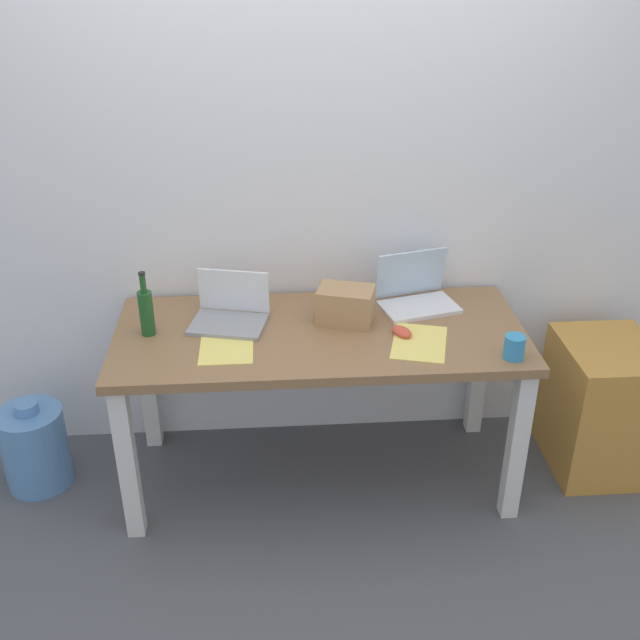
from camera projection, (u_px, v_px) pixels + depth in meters
name	position (u px, v px, depth m)	size (l,w,h in m)	color
ground_plane	(320.00, 475.00, 3.46)	(8.00, 8.00, 0.00)	#515459
back_wall	(313.00, 172.00, 3.22)	(5.20, 0.08, 2.60)	white
desk	(320.00, 352.00, 3.15)	(1.69, 0.73, 0.76)	olive
laptop_left	(230.00, 313.00, 3.14)	(0.35, 0.29, 0.21)	gray
laptop_right	(416.00, 294.00, 3.28)	(0.37, 0.30, 0.23)	silver
beer_bottle	(146.00, 311.00, 3.03)	(0.06, 0.06, 0.28)	#1E5123
computer_mouse	(402.00, 332.00, 3.06)	(0.06, 0.10, 0.03)	#D84C38
cardboard_box	(346.00, 305.00, 3.14)	(0.23, 0.15, 0.15)	tan
coffee_mug	(514.00, 347.00, 2.89)	(0.08, 0.08, 0.10)	#338CC6
paper_sheet_front_right	(419.00, 342.00, 3.01)	(0.21, 0.30, 0.00)	#F4E06B
paper_sheet_front_left	(227.00, 345.00, 2.99)	(0.21, 0.30, 0.00)	#F4E06B
water_cooler_jug	(35.00, 447.00, 3.33)	(0.29, 0.29, 0.42)	#598CC6
filing_cabinet	(600.00, 406.00, 3.40)	(0.40, 0.48, 0.62)	#C68938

